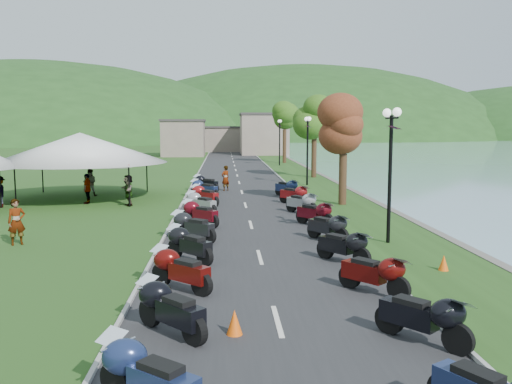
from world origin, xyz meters
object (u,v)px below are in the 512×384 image
object	(u,v)px
pedestrian_b	(90,196)
pedestrian_c	(0,207)
vendor_tent_main	(81,166)
pedestrian_a	(18,245)

from	to	relation	value
pedestrian_b	pedestrian_c	size ratio (longest dim) A/B	0.99
pedestrian_b	vendor_tent_main	bearing A→B (deg)	76.37
pedestrian_b	pedestrian_c	bearing A→B (deg)	45.04
pedestrian_b	pedestrian_c	world-z (taller)	pedestrian_c
vendor_tent_main	pedestrian_c	world-z (taller)	vendor_tent_main
vendor_tent_main	pedestrian_a	world-z (taller)	vendor_tent_main
vendor_tent_main	pedestrian_c	distance (m)	5.22
pedestrian_a	pedestrian_c	bearing A→B (deg)	85.07
pedestrian_a	pedestrian_c	xyz separation A→B (m)	(-4.44, 9.55, 0.00)
vendor_tent_main	pedestrian_b	size ratio (longest dim) A/B	4.00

